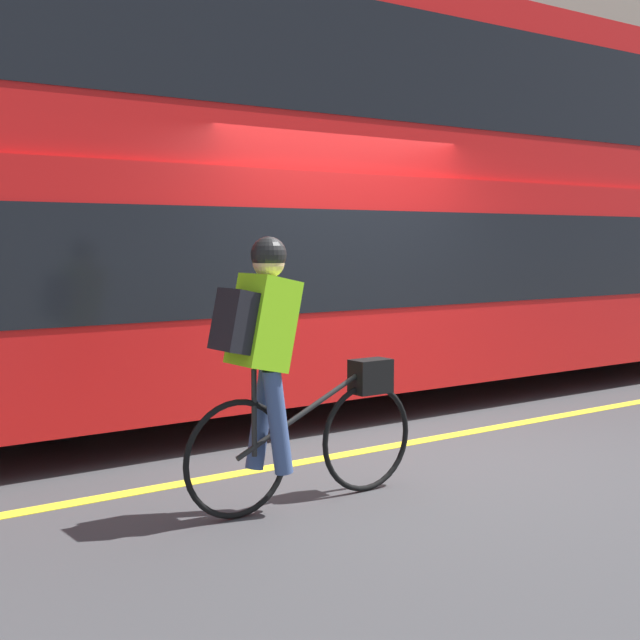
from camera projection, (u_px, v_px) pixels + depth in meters
name	position (u px, v px, depth m)	size (l,w,h in m)	color
ground_plane	(406.00, 449.00, 6.96)	(80.00, 80.00, 0.00)	#38383A
road_center_line	(396.00, 445.00, 7.06)	(50.00, 0.14, 0.01)	yellow
sidewalk_curb	(115.00, 361.00, 11.49)	(60.00, 1.63, 0.13)	gray
building_facade	(80.00, 57.00, 11.91)	(60.00, 0.30, 8.15)	gray
bus	(381.00, 188.00, 9.20)	(11.19, 2.56, 3.92)	black
cyclist_on_bike	(281.00, 364.00, 5.32)	(1.68, 0.32, 1.65)	black
street_sign_post	(130.00, 252.00, 11.41)	(0.36, 0.09, 2.40)	#59595B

